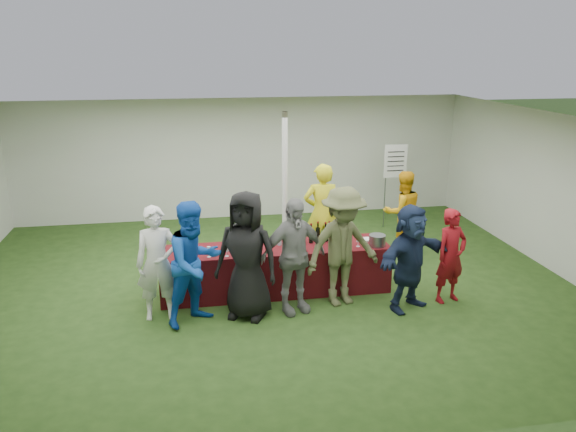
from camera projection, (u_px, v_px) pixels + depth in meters
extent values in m
plane|color=#284719|center=(267.00, 286.00, 9.23)|extent=(60.00, 60.00, 0.00)
plane|color=white|center=(242.00, 159.00, 12.61)|extent=(10.00, 0.00, 10.00)
plane|color=white|center=(327.00, 327.00, 5.07)|extent=(10.00, 0.00, 10.00)
plane|color=white|center=(554.00, 193.00, 9.67)|extent=(0.00, 8.00, 8.00)
plane|color=white|center=(265.00, 121.00, 8.45)|extent=(10.00, 10.00, 0.00)
cylinder|color=silver|center=(285.00, 187.00, 10.05)|extent=(0.10, 0.10, 2.70)
cube|color=#560F10|center=(276.00, 269.00, 8.93)|extent=(3.60, 0.80, 0.75)
cylinder|color=black|center=(290.00, 237.00, 8.92)|extent=(0.07, 0.07, 0.22)
cylinder|color=black|center=(290.00, 229.00, 8.88)|extent=(0.03, 0.03, 0.08)
cylinder|color=maroon|center=(290.00, 225.00, 8.86)|extent=(0.03, 0.03, 0.02)
cylinder|color=black|center=(298.00, 236.00, 8.99)|extent=(0.07, 0.07, 0.22)
cylinder|color=black|center=(298.00, 227.00, 8.95)|extent=(0.03, 0.03, 0.08)
cylinder|color=maroon|center=(298.00, 224.00, 8.93)|extent=(0.03, 0.03, 0.02)
cylinder|color=black|center=(311.00, 236.00, 8.98)|extent=(0.07, 0.07, 0.22)
cylinder|color=black|center=(311.00, 227.00, 8.94)|extent=(0.03, 0.03, 0.08)
cylinder|color=maroon|center=(311.00, 224.00, 8.92)|extent=(0.03, 0.03, 0.02)
cylinder|color=black|center=(318.00, 234.00, 9.08)|extent=(0.07, 0.07, 0.22)
cylinder|color=black|center=(318.00, 225.00, 9.03)|extent=(0.03, 0.03, 0.08)
cylinder|color=maroon|center=(318.00, 222.00, 9.02)|extent=(0.03, 0.03, 0.02)
cylinder|color=black|center=(325.00, 235.00, 9.05)|extent=(0.07, 0.07, 0.22)
cylinder|color=black|center=(326.00, 226.00, 9.00)|extent=(0.03, 0.03, 0.08)
cylinder|color=maroon|center=(326.00, 223.00, 8.99)|extent=(0.03, 0.03, 0.02)
cylinder|color=black|center=(329.00, 234.00, 9.09)|extent=(0.07, 0.07, 0.22)
cylinder|color=black|center=(329.00, 225.00, 9.04)|extent=(0.03, 0.03, 0.08)
cylinder|color=maroon|center=(329.00, 222.00, 9.03)|extent=(0.03, 0.03, 0.02)
cylinder|color=black|center=(337.00, 234.00, 9.11)|extent=(0.07, 0.07, 0.22)
cylinder|color=black|center=(337.00, 225.00, 9.06)|extent=(0.03, 0.03, 0.08)
cylinder|color=maroon|center=(337.00, 222.00, 9.05)|extent=(0.03, 0.03, 0.02)
cylinder|color=silver|center=(183.00, 258.00, 8.36)|extent=(0.06, 0.06, 0.00)
cylinder|color=silver|center=(183.00, 256.00, 8.35)|extent=(0.01, 0.01, 0.07)
cylinder|color=silver|center=(183.00, 250.00, 8.32)|extent=(0.06, 0.06, 0.08)
cylinder|color=#46070A|center=(183.00, 252.00, 8.33)|extent=(0.05, 0.05, 0.02)
cylinder|color=silver|center=(209.00, 257.00, 8.41)|extent=(0.06, 0.06, 0.00)
cylinder|color=silver|center=(209.00, 254.00, 8.39)|extent=(0.01, 0.01, 0.07)
cylinder|color=silver|center=(209.00, 249.00, 8.37)|extent=(0.06, 0.06, 0.08)
cylinder|color=#46070A|center=(209.00, 251.00, 8.38)|extent=(0.05, 0.05, 0.02)
cylinder|color=silver|center=(227.00, 256.00, 8.44)|extent=(0.06, 0.06, 0.00)
cylinder|color=silver|center=(227.00, 254.00, 8.42)|extent=(0.01, 0.01, 0.07)
cylinder|color=silver|center=(227.00, 249.00, 8.40)|extent=(0.06, 0.06, 0.08)
cylinder|color=silver|center=(259.00, 254.00, 8.50)|extent=(0.06, 0.06, 0.00)
cylinder|color=silver|center=(259.00, 252.00, 8.49)|extent=(0.01, 0.01, 0.07)
cylinder|color=silver|center=(259.00, 247.00, 8.47)|extent=(0.06, 0.06, 0.08)
cylinder|color=silver|center=(358.00, 246.00, 8.85)|extent=(0.06, 0.06, 0.00)
cylinder|color=silver|center=(358.00, 244.00, 8.83)|extent=(0.01, 0.01, 0.07)
cylinder|color=silver|center=(358.00, 239.00, 8.81)|extent=(0.06, 0.06, 0.08)
cylinder|color=#46070A|center=(358.00, 241.00, 8.82)|extent=(0.05, 0.05, 0.02)
cylinder|color=silver|center=(279.00, 239.00, 8.88)|extent=(0.07, 0.07, 0.20)
cylinder|color=silver|center=(279.00, 232.00, 8.85)|extent=(0.03, 0.03, 0.03)
cube|color=white|center=(369.00, 239.00, 9.12)|extent=(0.25, 0.18, 0.03)
cylinder|color=slate|center=(377.00, 240.00, 8.85)|extent=(0.26, 0.26, 0.18)
cylinder|color=slate|center=(384.00, 203.00, 12.06)|extent=(0.02, 0.02, 1.10)
cylinder|color=slate|center=(402.00, 202.00, 12.12)|extent=(0.02, 0.02, 1.10)
cube|color=white|center=(396.00, 161.00, 11.83)|extent=(0.50, 0.02, 0.70)
cube|color=black|center=(396.00, 152.00, 11.75)|extent=(0.36, 0.01, 0.02)
cube|color=black|center=(396.00, 157.00, 11.78)|extent=(0.36, 0.01, 0.02)
cube|color=black|center=(396.00, 161.00, 11.81)|extent=(0.36, 0.01, 0.02)
cube|color=black|center=(396.00, 166.00, 11.84)|extent=(0.36, 0.01, 0.02)
cube|color=black|center=(395.00, 171.00, 11.87)|extent=(0.36, 0.01, 0.02)
imported|color=yellow|center=(322.00, 213.00, 10.04)|extent=(0.69, 0.48, 1.82)
imported|color=#EAA611|center=(402.00, 212.00, 10.56)|extent=(0.81, 0.66, 1.57)
imported|color=silver|center=(158.00, 263.00, 7.93)|extent=(0.63, 0.43, 1.67)
imported|color=#144CB2|center=(195.00, 263.00, 7.78)|extent=(1.10, 1.05, 1.78)
imported|color=black|center=(247.00, 255.00, 7.95)|extent=(1.08, 0.93, 1.87)
imported|color=gray|center=(293.00, 256.00, 8.11)|extent=(1.10, 0.70, 1.74)
imported|color=brown|center=(343.00, 247.00, 8.34)|extent=(1.32, 0.96, 1.83)
imported|color=#182542|center=(410.00, 258.00, 8.23)|extent=(1.54, 1.13, 1.61)
imported|color=maroon|center=(451.00, 256.00, 8.49)|extent=(0.61, 0.49, 1.47)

